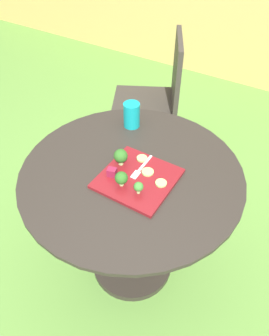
{
  "coord_description": "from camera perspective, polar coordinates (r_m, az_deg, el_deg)",
  "views": [
    {
      "loc": [
        0.5,
        -0.79,
        1.63
      ],
      "look_at": [
        0.02,
        -0.02,
        0.77
      ],
      "focal_mm": 34.02,
      "sensor_mm": 36.0,
      "label": 1
    }
  ],
  "objects": [
    {
      "name": "ground_plane",
      "position": [
        1.88,
        -0.4,
        -16.68
      ],
      "size": [
        12.0,
        12.0,
        0.0
      ],
      "primitive_type": "plane",
      "color": "#568438"
    },
    {
      "name": "patio_table",
      "position": [
        1.49,
        -0.49,
        -7.59
      ],
      "size": [
        0.92,
        0.92,
        0.73
      ],
      "color": "#28231E",
      "rests_on": "ground_plane"
    },
    {
      "name": "patio_chair",
      "position": [
        2.21,
        4.32,
        13.3
      ],
      "size": [
        0.59,
        0.59,
        0.9
      ],
      "color": "#332D28",
      "rests_on": "ground_plane"
    },
    {
      "name": "salad_plate",
      "position": [
        1.26,
        0.57,
        -1.88
      ],
      "size": [
        0.28,
        0.28,
        0.01
      ],
      "primitive_type": "cube",
      "color": "maroon",
      "rests_on": "patio_table"
    },
    {
      "name": "drinking_glass",
      "position": [
        1.52,
        -0.52,
        9.29
      ],
      "size": [
        0.08,
        0.08,
        0.12
      ],
      "color": "#0F8C93",
      "rests_on": "patio_table"
    },
    {
      "name": "fork",
      "position": [
        1.29,
        1.09,
        -0.15
      ],
      "size": [
        0.03,
        0.15,
        0.0
      ],
      "color": "silver",
      "rests_on": "salad_plate"
    },
    {
      "name": "broccoli_floret_0",
      "position": [
        1.18,
        0.72,
        -3.42
      ],
      "size": [
        0.04,
        0.04,
        0.05
      ],
      "color": "#99B770",
      "rests_on": "salad_plate"
    },
    {
      "name": "broccoli_floret_1",
      "position": [
        1.28,
        -2.54,
        2.1
      ],
      "size": [
        0.06,
        0.06,
        0.07
      ],
      "color": "#99B770",
      "rests_on": "salad_plate"
    },
    {
      "name": "broccoli_floret_2",
      "position": [
        1.2,
        -2.38,
        -1.82
      ],
      "size": [
        0.05,
        0.05,
        0.06
      ],
      "color": "#99B770",
      "rests_on": "salad_plate"
    },
    {
      "name": "cucumber_slice_0",
      "position": [
        1.33,
        1.36,
        1.74
      ],
      "size": [
        0.04,
        0.04,
        0.01
      ],
      "primitive_type": "cylinder",
      "color": "#8EB766",
      "rests_on": "salad_plate"
    },
    {
      "name": "cucumber_slice_1",
      "position": [
        1.27,
        2.38,
        -0.7
      ],
      "size": [
        0.05,
        0.05,
        0.01
      ],
      "primitive_type": "cylinder",
      "color": "#8EB766",
      "rests_on": "salad_plate"
    },
    {
      "name": "cucumber_slice_2",
      "position": [
        1.23,
        4.78,
        -2.7
      ],
      "size": [
        0.04,
        0.04,
        0.01
      ],
      "primitive_type": "cylinder",
      "color": "#8EB766",
      "rests_on": "salad_plate"
    },
    {
      "name": "beet_chunk_0",
      "position": [
        1.25,
        -4.06,
        -0.76
      ],
      "size": [
        0.04,
        0.04,
        0.04
      ],
      "primitive_type": "cube",
      "rotation": [
        0.0,
        0.0,
        0.26
      ],
      "color": "maroon",
      "rests_on": "salad_plate"
    }
  ]
}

